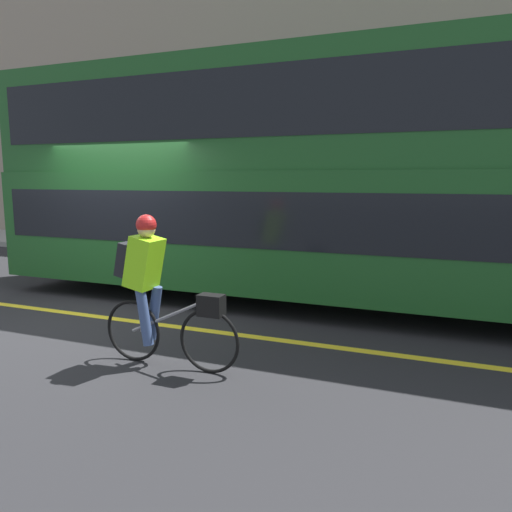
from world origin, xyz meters
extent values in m
plane|color=#232326|center=(0.00, 0.00, 0.00)|extent=(80.00, 80.00, 0.00)
cube|color=yellow|center=(0.00, -0.12, 0.00)|extent=(50.00, 0.14, 0.01)
cube|color=gray|center=(0.00, 6.12, 0.07)|extent=(60.00, 2.60, 0.14)
cube|color=gray|center=(0.00, 7.57, 4.13)|extent=(60.00, 0.30, 8.26)
cylinder|color=black|center=(-0.24, 1.90, 0.51)|extent=(1.02, 0.30, 1.02)
cube|color=#194C1E|center=(3.24, 1.90, 1.19)|extent=(11.25, 2.57, 1.78)
cube|color=black|center=(3.24, 1.90, 1.41)|extent=(10.80, 2.59, 0.78)
cube|color=#194C1E|center=(3.24, 1.90, 2.92)|extent=(11.25, 2.47, 1.67)
cube|color=black|center=(3.24, 1.90, 3.00)|extent=(10.80, 2.49, 0.93)
torus|color=black|center=(2.63, -1.38, 0.34)|extent=(0.68, 0.04, 0.68)
torus|color=black|center=(1.70, -1.38, 0.34)|extent=(0.68, 0.04, 0.68)
cylinder|color=slate|center=(2.16, -1.38, 0.56)|extent=(0.94, 0.03, 0.46)
cylinder|color=slate|center=(1.81, -1.38, 0.59)|extent=(0.03, 0.03, 0.50)
cube|color=black|center=(2.66, -1.38, 0.72)|extent=(0.26, 0.16, 0.22)
cube|color=#8CE019|center=(1.87, -1.38, 1.11)|extent=(0.37, 0.32, 0.58)
cube|color=black|center=(1.67, -1.38, 1.13)|extent=(0.21, 0.26, 0.38)
cylinder|color=#384C7A|center=(1.91, -1.29, 0.54)|extent=(0.21, 0.11, 0.61)
cylinder|color=#384C7A|center=(1.91, -1.47, 0.54)|extent=(0.19, 0.11, 0.61)
sphere|color=tan|center=(1.91, -1.38, 1.46)|extent=(0.19, 0.19, 0.19)
sphere|color=red|center=(1.91, -1.38, 1.51)|extent=(0.21, 0.21, 0.21)
camera|label=1|loc=(4.92, -5.71, 1.98)|focal=35.00mm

